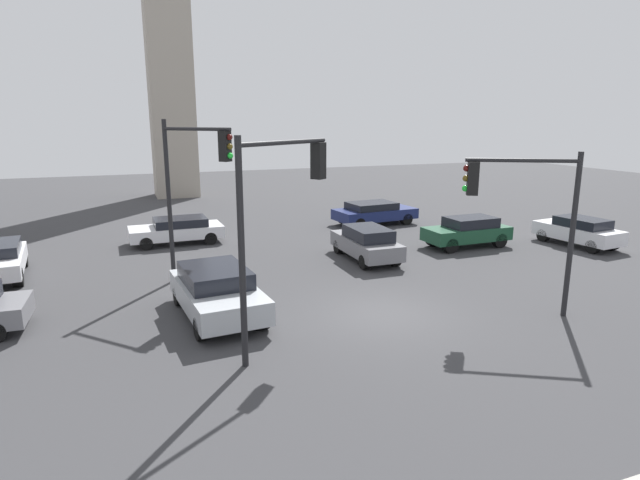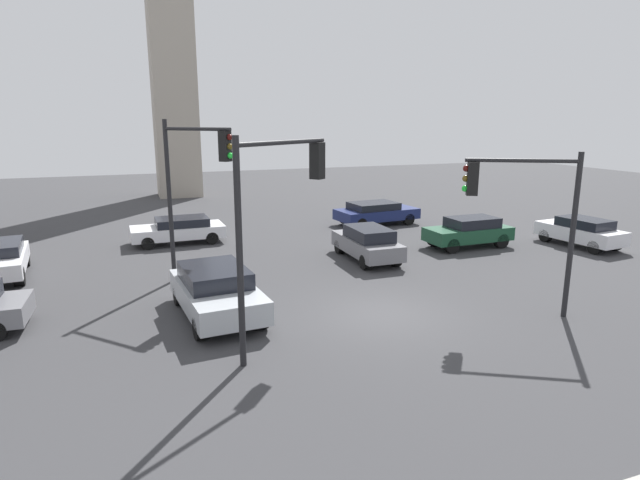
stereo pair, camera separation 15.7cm
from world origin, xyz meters
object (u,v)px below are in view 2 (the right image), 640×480
object	(u,v)px
car_0	(469,231)
car_1	(367,243)
traffic_light_1	(522,201)
car_2	(179,229)
traffic_light_0	(194,172)
car_5	(581,231)
traffic_light_2	(280,197)
car_4	(216,291)
car_7	(376,212)

from	to	relation	value
car_0	car_1	world-z (taller)	car_1
traffic_light_1	car_2	distance (m)	16.24
traffic_light_0	car_5	xyz separation A→B (m)	(17.75, -0.24, -3.39)
traffic_light_2	car_0	xyz separation A→B (m)	(11.33, 7.41, -3.22)
traffic_light_1	car_0	xyz separation A→B (m)	(3.98, 7.76, -2.79)
car_4	car_2	bearing A→B (deg)	175.77
car_1	car_7	world-z (taller)	car_1
traffic_light_2	car_5	size ratio (longest dim) A/B	1.35
traffic_light_1	car_2	world-z (taller)	traffic_light_1
traffic_light_1	car_4	distance (m)	9.57
traffic_light_0	car_1	distance (m)	8.03
car_4	car_5	distance (m)	17.93
car_5	car_1	bearing A→B (deg)	76.94
car_4	car_5	xyz separation A→B (m)	(17.68, 2.97, -0.06)
traffic_light_2	car_5	world-z (taller)	traffic_light_2
traffic_light_2	car_7	size ratio (longest dim) A/B	1.16
traffic_light_1	car_5	bearing A→B (deg)	-116.69
traffic_light_1	car_0	world-z (taller)	traffic_light_1
traffic_light_2	car_1	world-z (taller)	traffic_light_2
traffic_light_1	car_7	bearing A→B (deg)	-69.63
car_5	car_7	bearing A→B (deg)	33.81
car_0	car_7	size ratio (longest dim) A/B	0.85
traffic_light_0	car_4	bearing A→B (deg)	-40.58
car_1	car_5	distance (m)	10.62
car_2	car_4	xyz separation A→B (m)	(0.07, -10.34, 0.12)
traffic_light_0	car_4	distance (m)	4.62
traffic_light_2	traffic_light_1	bearing A→B (deg)	-37.63
traffic_light_2	car_2	size ratio (longest dim) A/B	1.27
traffic_light_0	traffic_light_1	size ratio (longest dim) A/B	1.18
car_0	car_2	bearing A→B (deg)	-24.94
traffic_light_1	car_2	xyz separation A→B (m)	(-8.71, 13.41, -2.88)
car_5	traffic_light_1	bearing A→B (deg)	117.78
car_2	car_5	size ratio (longest dim) A/B	1.07
traffic_light_0	traffic_light_1	distance (m)	10.75
car_1	car_5	xyz separation A→B (m)	(10.54, -1.32, -0.02)
car_1	car_4	size ratio (longest dim) A/B	0.88
traffic_light_0	car_2	world-z (taller)	traffic_light_0
car_5	car_2	bearing A→B (deg)	61.53
car_1	car_7	distance (m)	7.78
traffic_light_1	car_4	xyz separation A→B (m)	(-8.63, 3.07, -2.76)
traffic_light_0	car_2	bearing A→B (deg)	138.18
traffic_light_0	car_2	size ratio (longest dim) A/B	1.34
car_0	car_7	bearing A→B (deg)	-76.19
traffic_light_1	traffic_light_0	bearing A→B (deg)	-6.20
traffic_light_0	car_1	xyz separation A→B (m)	(7.22, 1.08, -3.36)
traffic_light_2	car_7	xyz separation A→B (m)	(9.64, 13.80, -3.27)
car_7	traffic_light_0	bearing A→B (deg)	-149.88
traffic_light_2	car_4	distance (m)	4.38
traffic_light_2	car_7	world-z (taller)	traffic_light_2
car_4	traffic_light_0	bearing A→B (deg)	176.62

